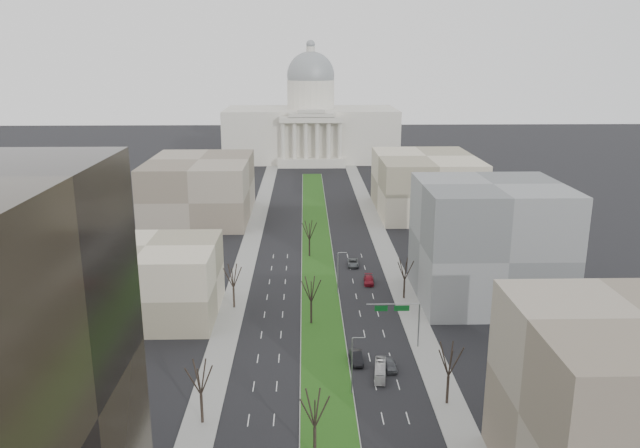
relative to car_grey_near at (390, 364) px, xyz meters
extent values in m
plane|color=black|center=(-10.35, 57.55, -0.79)|extent=(600.00, 600.00, 0.00)
cube|color=#999993|center=(-10.35, 56.55, -0.72)|extent=(8.00, 222.00, 0.15)
cube|color=#144713|center=(-10.35, 56.55, -0.62)|extent=(7.70, 221.70, 0.06)
cube|color=gray|center=(-27.85, 32.55, -0.72)|extent=(5.00, 330.00, 0.15)
cube|color=gray|center=(7.15, 32.55, -0.72)|extent=(5.00, 330.00, 0.15)
cube|color=beige|center=(-10.35, 207.55, 11.21)|extent=(80.00, 40.00, 24.00)
cube|color=beige|center=(-10.35, 184.55, 1.21)|extent=(30.00, 6.00, 4.00)
cube|color=beige|center=(-10.35, 184.55, 20.21)|extent=(28.00, 5.00, 2.50)
cube|color=beige|center=(-10.35, 184.55, 22.21)|extent=(20.00, 5.00, 1.80)
cube|color=beige|center=(-10.35, 184.55, 23.81)|extent=(12.00, 5.00, 1.60)
cylinder|color=beige|center=(-10.35, 207.55, 29.21)|extent=(22.00, 22.00, 14.00)
sphere|color=gray|center=(-10.35, 207.55, 38.21)|extent=(22.00, 22.00, 22.00)
cylinder|color=beige|center=(-10.35, 207.55, 49.21)|extent=(4.00, 4.00, 4.00)
sphere|color=gray|center=(-10.35, 207.55, 52.21)|extent=(4.00, 4.00, 4.00)
cylinder|color=beige|center=(-22.85, 184.55, 11.21)|extent=(2.00, 2.00, 16.00)
cylinder|color=beige|center=(-17.85, 184.55, 11.21)|extent=(2.00, 2.00, 16.00)
cylinder|color=beige|center=(-12.85, 184.55, 11.21)|extent=(2.00, 2.00, 16.00)
cylinder|color=beige|center=(-7.85, 184.55, 11.21)|extent=(2.00, 2.00, 16.00)
cylinder|color=beige|center=(-2.85, 184.55, 11.21)|extent=(2.00, 2.00, 16.00)
cylinder|color=beige|center=(2.15, 184.55, 11.21)|extent=(2.00, 2.00, 16.00)
cube|color=gray|center=(-43.35, 22.55, 6.21)|extent=(26.00, 22.00, 14.00)
cube|color=#7A6E5E|center=(22.65, -30.45, 10.21)|extent=(26.00, 24.00, 22.00)
cube|color=slate|center=(23.65, 29.55, 11.21)|extent=(28.00, 26.00, 24.00)
cube|color=#7A6E5E|center=(-45.35, 97.55, 8.21)|extent=(30.00, 40.00, 18.00)
cube|color=gray|center=(24.65, 102.55, 8.21)|extent=(30.00, 40.00, 18.00)
cylinder|color=black|center=(-27.55, -14.45, 1.37)|extent=(0.40, 0.40, 4.32)
cylinder|color=black|center=(-27.55, 25.55, 1.32)|extent=(0.40, 0.40, 4.22)
cylinder|color=black|center=(6.85, -10.45, 1.41)|extent=(0.40, 0.40, 4.42)
cylinder|color=black|center=(6.85, 29.55, 1.22)|extent=(0.40, 0.40, 4.03)
cylinder|color=black|center=(-12.35, -22.45, 1.37)|extent=(0.40, 0.40, 4.32)
cylinder|color=black|center=(-12.35, 17.55, 1.37)|extent=(0.40, 0.40, 4.32)
cylinder|color=black|center=(-12.35, 57.55, 1.37)|extent=(0.40, 0.40, 4.32)
cylinder|color=gray|center=(-6.65, -7.45, 3.71)|extent=(0.20, 0.20, 9.00)
cylinder|color=gray|center=(-5.75, -7.45, 8.31)|extent=(1.80, 0.12, 0.12)
cylinder|color=gray|center=(-6.65, 32.55, 3.71)|extent=(0.20, 0.20, 9.00)
cylinder|color=gray|center=(-5.75, 32.55, 8.31)|extent=(1.80, 0.12, 0.12)
cylinder|color=gray|center=(5.85, 7.55, 3.21)|extent=(0.24, 0.24, 8.00)
cylinder|color=gray|center=(1.35, 7.55, 7.21)|extent=(9.00, 0.18, 0.18)
cube|color=#0C591E|center=(2.85, 7.63, 6.41)|extent=(2.60, 0.08, 1.00)
cube|color=#0C591E|center=(-0.65, 7.63, 6.41)|extent=(2.20, 0.08, 1.00)
imported|color=#4F5257|center=(0.00, 0.00, 0.00)|extent=(2.06, 4.73, 1.59)
imported|color=black|center=(-5.15, 2.41, 0.07)|extent=(2.04, 5.28, 1.72)
imported|color=maroon|center=(0.50, 38.52, -0.03)|extent=(2.50, 5.41, 1.53)
imported|color=#505558|center=(-2.02, 50.32, -0.03)|extent=(2.80, 5.64, 1.54)
imported|color=silver|center=(-1.81, -2.25, 0.18)|extent=(2.55, 7.15, 1.95)
camera|label=1|loc=(-13.37, -89.67, 47.80)|focal=35.00mm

